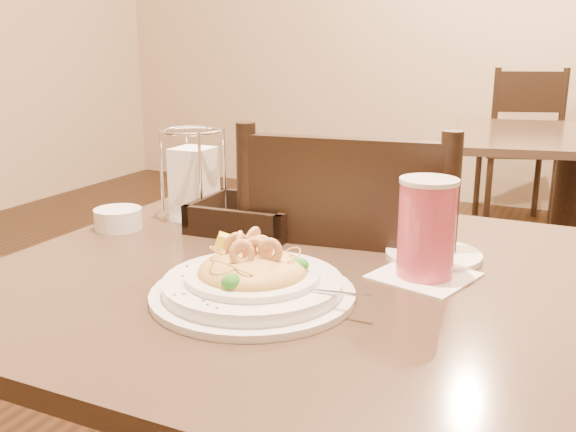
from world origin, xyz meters
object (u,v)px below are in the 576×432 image
at_px(background_table, 569,190).
at_px(dining_chair_far, 520,143).
at_px(butter_ramekin, 118,219).
at_px(bread_basket, 249,219).
at_px(dining_chair_near, 354,329).
at_px(drink_glass, 427,229).
at_px(main_table, 283,390).
at_px(side_plate, 433,255).
at_px(napkin_caddy, 194,181).
at_px(pasta_bowl, 252,280).

xyz_separation_m(background_table, dining_chair_far, (-0.31, 1.15, 0.01)).
bearing_deg(butter_ramekin, bread_basket, 24.61).
distance_m(dining_chair_near, dining_chair_far, 2.76).
height_order(dining_chair_far, drink_glass, dining_chair_far).
distance_m(main_table, drink_glass, 0.38).
bearing_deg(side_plate, butter_ramekin, -171.67).
height_order(dining_chair_near, bread_basket, dining_chair_near).
bearing_deg(dining_chair_near, main_table, 75.86).
bearing_deg(side_plate, bread_basket, 176.98).
height_order(drink_glass, napkin_caddy, napkin_caddy).
bearing_deg(bread_basket, drink_glass, -17.19).
relative_size(dining_chair_far, drink_glass, 5.48).
bearing_deg(napkin_caddy, dining_chair_near, 15.38).
xyz_separation_m(drink_glass, butter_ramekin, (-0.60, 0.01, -0.06)).
relative_size(main_table, background_table, 0.85).
xyz_separation_m(dining_chair_far, napkin_caddy, (-0.35, -2.85, 0.30)).
xyz_separation_m(napkin_caddy, butter_ramekin, (-0.10, -0.12, -0.06)).
distance_m(bread_basket, butter_ramekin, 0.26).
relative_size(drink_glass, side_plate, 1.06).
bearing_deg(main_table, dining_chair_near, 83.28).
relative_size(main_table, dining_chair_far, 0.97).
bearing_deg(pasta_bowl, butter_ramekin, 154.14).
xyz_separation_m(dining_chair_far, pasta_bowl, (-0.05, -3.16, 0.25)).
height_order(pasta_bowl, drink_glass, drink_glass).
relative_size(background_table, bread_basket, 5.03).
relative_size(main_table, dining_chair_near, 0.97).
relative_size(napkin_caddy, side_plate, 1.17).
bearing_deg(bread_basket, butter_ramekin, -155.39).
bearing_deg(napkin_caddy, drink_glass, -14.57).
height_order(drink_glass, butter_ramekin, drink_glass).
height_order(bread_basket, side_plate, bread_basket).
relative_size(background_table, side_plate, 6.60).
bearing_deg(dining_chair_near, side_plate, 138.06).
distance_m(pasta_bowl, napkin_caddy, 0.44).
bearing_deg(butter_ramekin, dining_chair_near, 26.92).
xyz_separation_m(background_table, side_plate, (-0.17, -1.73, 0.23)).
xyz_separation_m(side_plate, butter_ramekin, (-0.60, -0.09, 0.01)).
xyz_separation_m(drink_glass, napkin_caddy, (-0.51, 0.13, 0.00)).
bearing_deg(drink_glass, napkin_caddy, 165.43).
distance_m(dining_chair_near, butter_ramekin, 0.52).
xyz_separation_m(dining_chair_near, butter_ramekin, (-0.42, -0.21, 0.24)).
height_order(pasta_bowl, side_plate, pasta_bowl).
distance_m(dining_chair_near, side_plate, 0.31).
relative_size(dining_chair_near, pasta_bowl, 2.86).
height_order(dining_chair_near, pasta_bowl, dining_chair_near).
relative_size(dining_chair_far, napkin_caddy, 4.98).
xyz_separation_m(background_table, bread_basket, (-0.53, -1.71, 0.25)).
height_order(main_table, bread_basket, bread_basket).
bearing_deg(dining_chair_near, napkin_caddy, 7.96).
distance_m(bread_basket, side_plate, 0.36).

